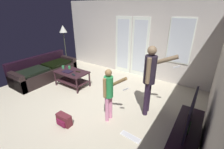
# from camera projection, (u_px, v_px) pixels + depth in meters

# --- Properties ---
(ground_plane) EXTENTS (5.83, 5.50, 0.02)m
(ground_plane) POSITION_uv_depth(u_px,v_px,m) (82.00, 105.00, 4.23)
(ground_plane) COLOR beige
(wall_back_with_doors) EXTENTS (5.83, 0.09, 2.71)m
(wall_back_with_doors) POSITION_uv_depth(u_px,v_px,m) (131.00, 40.00, 5.75)
(wall_back_with_doors) COLOR beige
(wall_back_with_doors) RESTS_ON ground_plane
(wall_right_plain) EXTENTS (0.06, 5.50, 2.68)m
(wall_right_plain) POSITION_uv_depth(u_px,v_px,m) (222.00, 90.00, 2.23)
(wall_right_plain) COLOR beige
(wall_right_plain) RESTS_ON ground_plane
(leather_couch) EXTENTS (0.90, 2.25, 0.80)m
(leather_couch) POSITION_uv_depth(u_px,v_px,m) (45.00, 71.00, 5.67)
(leather_couch) COLOR black
(leather_couch) RESTS_ON ground_plane
(coffee_table) EXTENTS (1.07, 0.64, 0.51)m
(coffee_table) POSITION_uv_depth(u_px,v_px,m) (72.00, 75.00, 5.10)
(coffee_table) COLOR #311B21
(coffee_table) RESTS_ON ground_plane
(tv_stand) EXTENTS (0.45, 1.50, 0.38)m
(tv_stand) POSITION_uv_depth(u_px,v_px,m) (185.00, 136.00, 2.94)
(tv_stand) COLOR black
(tv_stand) RESTS_ON ground_plane
(flat_screen_tv) EXTENTS (0.08, 1.05, 0.64)m
(flat_screen_tv) POSITION_uv_depth(u_px,v_px,m) (191.00, 114.00, 2.74)
(flat_screen_tv) COLOR black
(flat_screen_tv) RESTS_ON tv_stand
(person_adult) EXTENTS (0.70, 0.53, 1.69)m
(person_adult) POSITION_uv_depth(u_px,v_px,m) (150.00, 75.00, 3.51)
(person_adult) COLOR #2A1B2F
(person_adult) RESTS_ON ground_plane
(person_child) EXTENTS (0.52, 0.34, 1.26)m
(person_child) POSITION_uv_depth(u_px,v_px,m) (109.00, 91.00, 3.37)
(person_child) COLOR pink
(person_child) RESTS_ON ground_plane
(floor_lamp) EXTENTS (0.31, 0.31, 1.76)m
(floor_lamp) POSITION_uv_depth(u_px,v_px,m) (63.00, 32.00, 6.34)
(floor_lamp) COLOR #392725
(floor_lamp) RESTS_ON ground_plane
(backpack) EXTENTS (0.36, 0.20, 0.26)m
(backpack) POSITION_uv_depth(u_px,v_px,m) (64.00, 120.00, 3.46)
(backpack) COLOR maroon
(backpack) RESTS_ON ground_plane
(loose_keyboard) EXTENTS (0.45, 0.16, 0.02)m
(loose_keyboard) POSITION_uv_depth(u_px,v_px,m) (130.00, 137.00, 3.16)
(loose_keyboard) COLOR white
(loose_keyboard) RESTS_ON ground_plane
(laptop_closed) EXTENTS (0.32, 0.24, 0.02)m
(laptop_closed) POSITION_uv_depth(u_px,v_px,m) (67.00, 72.00, 5.00)
(laptop_closed) COLOR black
(laptop_closed) RESTS_ON coffee_table
(cup_near_edge) EXTENTS (0.09, 0.09, 0.10)m
(cup_near_edge) POSITION_uv_depth(u_px,v_px,m) (63.00, 67.00, 5.26)
(cup_near_edge) COLOR #388C55
(cup_near_edge) RESTS_ON coffee_table
(cup_by_laptop) EXTENTS (0.08, 0.08, 0.09)m
(cup_by_laptop) POSITION_uv_depth(u_px,v_px,m) (69.00, 67.00, 5.25)
(cup_by_laptop) COLOR #2F914A
(cup_by_laptop) RESTS_ON coffee_table
(tv_remote_black) EXTENTS (0.18, 0.08, 0.02)m
(tv_remote_black) POSITION_uv_depth(u_px,v_px,m) (78.00, 72.00, 5.00)
(tv_remote_black) COLOR black
(tv_remote_black) RESTS_ON coffee_table
(dvd_remote_slim) EXTENTS (0.18, 0.11, 0.02)m
(dvd_remote_slim) POSITION_uv_depth(u_px,v_px,m) (73.00, 75.00, 4.77)
(dvd_remote_slim) COLOR black
(dvd_remote_slim) RESTS_ON coffee_table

